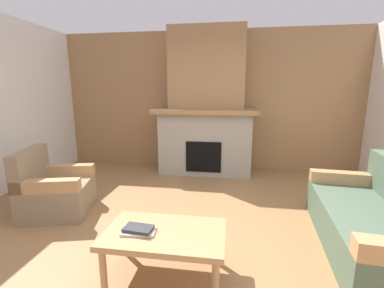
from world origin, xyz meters
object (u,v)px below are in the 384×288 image
(armchair, at_px, (54,191))
(fireplace, at_px, (206,112))
(coffee_table, at_px, (165,237))
(couch, at_px, (376,223))

(armchair, bearing_deg, fireplace, 49.79)
(fireplace, bearing_deg, armchair, -130.21)
(fireplace, xyz_separation_m, coffee_table, (-0.03, -3.05, -0.79))
(armchair, bearing_deg, coffee_table, -29.30)
(armchair, relative_size, coffee_table, 0.92)
(fireplace, xyz_separation_m, couch, (1.93, -2.35, -0.88))
(couch, xyz_separation_m, armchair, (-3.69, 0.27, 0.01))
(fireplace, distance_m, couch, 3.17)
(armchair, bearing_deg, couch, -4.20)
(fireplace, relative_size, armchair, 2.92)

